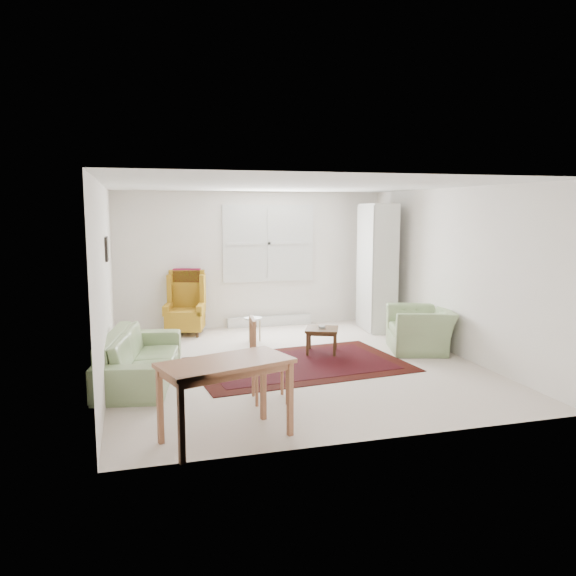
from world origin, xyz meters
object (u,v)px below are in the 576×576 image
object	(u,v)px
wingback_chair	(185,302)
desk	(226,400)
armchair	(420,325)
coffee_table	(322,341)
stool	(253,329)
cabinet	(377,267)
desk_chair	(270,359)
sofa	(140,347)

from	to	relation	value
wingback_chair	desk	bearing A→B (deg)	-76.10
armchair	coffee_table	world-z (taller)	armchair
stool	cabinet	world-z (taller)	cabinet
armchair	cabinet	xyz separation A→B (m)	(0.00, 1.62, 0.74)
coffee_table	stool	world-z (taller)	stool
desk	desk_chair	distance (m)	1.17
cabinet	sofa	bearing A→B (deg)	-149.87
armchair	coffee_table	bearing A→B (deg)	-83.03
desk	desk_chair	size ratio (longest dim) A/B	1.26
cabinet	desk	size ratio (longest dim) A/B	1.87
sofa	desk_chair	distance (m)	1.87
coffee_table	desk_chair	bearing A→B (deg)	-124.40
sofa	cabinet	size ratio (longest dim) A/B	0.93
armchair	stool	size ratio (longest dim) A/B	2.56
armchair	wingback_chair	bearing A→B (deg)	-105.78
wingback_chair	coffee_table	world-z (taller)	wingback_chair
cabinet	armchair	bearing A→B (deg)	-85.15
cabinet	desk_chair	size ratio (longest dim) A/B	2.35
armchair	coffee_table	distance (m)	1.56
stool	desk_chair	world-z (taller)	desk_chair
stool	desk	xyz separation A→B (m)	(-1.09, -3.87, 0.18)
stool	desk_chair	size ratio (longest dim) A/B	0.42
stool	desk	world-z (taller)	desk
wingback_chair	desk_chair	world-z (taller)	wingback_chair
stool	desk_chair	distance (m)	2.96
sofa	desk_chair	xyz separation A→B (m)	(1.41, -1.23, 0.06)
armchair	cabinet	size ratio (longest dim) A/B	0.45
sofa	coffee_table	distance (m)	2.76
sofa	armchair	size ratio (longest dim) A/B	2.06
stool	wingback_chair	bearing A→B (deg)	141.53
armchair	wingback_chair	size ratio (longest dim) A/B	0.91
sofa	wingback_chair	xyz separation A→B (m)	(0.80, 2.51, 0.14)
wingback_chair	armchair	bearing A→B (deg)	-17.70
cabinet	desk	world-z (taller)	cabinet
sofa	desk_chair	size ratio (longest dim) A/B	2.19
wingback_chair	stool	world-z (taller)	wingback_chair
armchair	sofa	bearing A→B (deg)	-68.56
desk_chair	stool	bearing A→B (deg)	-2.98
coffee_table	cabinet	xyz separation A→B (m)	(1.52, 1.36, 0.94)
sofa	cabinet	xyz separation A→B (m)	(4.20, 1.98, 0.71)
sofa	stool	xyz separation A→B (m)	(1.84, 1.68, -0.23)
sofa	desk_chair	world-z (taller)	desk_chair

